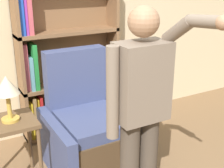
% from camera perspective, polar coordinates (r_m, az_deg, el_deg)
% --- Properties ---
extents(wall_back, '(8.00, 0.11, 2.80)m').
position_cam_1_polar(wall_back, '(3.82, -11.28, 11.43)').
color(wall_back, beige).
rests_on(wall_back, ground_plane).
extents(bookcase, '(1.22, 0.28, 1.91)m').
position_cam_1_polar(bookcase, '(3.78, -9.51, 4.26)').
color(bookcase, brown).
rests_on(bookcase, ground_plane).
extents(armchair, '(0.85, 0.89, 1.19)m').
position_cam_1_polar(armchair, '(3.29, -4.33, -8.70)').
color(armchair, '#4C3823').
rests_on(armchair, ground_plane).
extents(person_standing, '(0.54, 0.78, 1.74)m').
position_cam_1_polar(person_standing, '(2.32, 5.37, -4.54)').
color(person_standing, '#473D33').
rests_on(person_standing, ground_plane).
extents(side_table, '(0.44, 0.44, 0.68)m').
position_cam_1_polar(side_table, '(3.03, -17.77, -8.53)').
color(side_table, brown).
rests_on(side_table, ground_plane).
extents(table_lamp, '(0.22, 0.22, 0.42)m').
position_cam_1_polar(table_lamp, '(2.86, -18.68, -0.78)').
color(table_lamp, gold).
rests_on(table_lamp, side_table).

